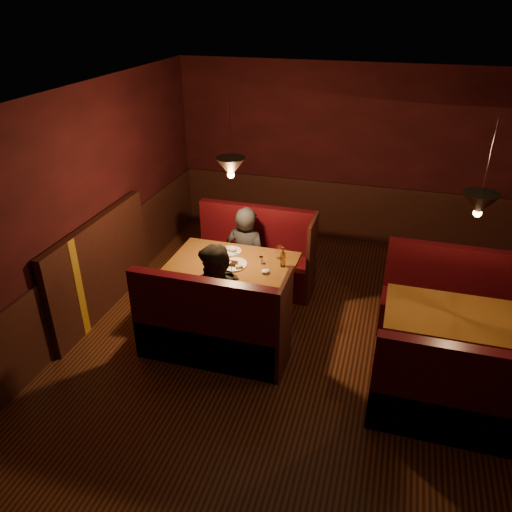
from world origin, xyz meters
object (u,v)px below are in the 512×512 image
(main_bench_near, at_px, (212,332))
(second_table, at_px, (451,330))
(diner_a, at_px, (246,239))
(second_bench_far, at_px, (447,307))
(main_table, at_px, (235,274))
(diner_b, at_px, (217,285))
(second_bench_near, at_px, (454,402))
(main_bench_far, at_px, (255,261))

(main_bench_near, bearing_deg, second_table, 10.67)
(second_table, distance_m, diner_a, 2.85)
(diner_a, bearing_deg, second_bench_far, -177.29)
(main_table, bearing_deg, diner_a, 94.30)
(main_bench_near, height_order, second_table, main_bench_near)
(main_table, xyz_separation_m, diner_b, (-0.01, -0.57, 0.18))
(diner_a, distance_m, diner_b, 1.22)
(main_table, distance_m, second_bench_far, 2.67)
(main_bench_near, distance_m, second_bench_far, 2.92)
(main_table, distance_m, diner_a, 0.68)
(main_bench_near, height_order, diner_b, diner_b)
(second_bench_near, bearing_deg, main_table, 154.54)
(main_table, height_order, main_bench_far, main_bench_far)
(main_bench_near, distance_m, diner_a, 1.60)
(second_table, bearing_deg, main_table, 171.20)
(second_bench_near, bearing_deg, diner_b, 165.66)
(main_bench_far, height_order, diner_b, diner_b)
(second_bench_far, distance_m, diner_a, 2.72)
(diner_a, bearing_deg, second_table, 165.34)
(main_bench_far, relative_size, main_bench_near, 1.00)
(main_table, bearing_deg, main_bench_near, -88.83)
(second_table, distance_m, second_bench_near, 0.88)
(second_table, distance_m, second_bench_far, 0.88)
(main_bench_near, height_order, diner_a, diner_a)
(second_bench_far, bearing_deg, main_table, -170.33)
(second_table, relative_size, second_bench_near, 0.90)
(second_bench_far, relative_size, diner_a, 0.95)
(main_bench_near, bearing_deg, diner_a, 92.50)
(second_bench_far, relative_size, diner_b, 0.95)
(main_bench_far, xyz_separation_m, second_bench_far, (2.60, -0.44, -0.01))
(second_bench_far, height_order, second_bench_near, same)
(main_table, relative_size, main_bench_far, 0.91)
(main_bench_near, xyz_separation_m, diner_a, (-0.07, 1.53, 0.45))
(main_table, xyz_separation_m, second_table, (2.59, -0.40, -0.05))
(main_table, distance_m, second_bench_near, 2.92)
(main_bench_far, distance_m, diner_a, 0.51)
(diner_b, bearing_deg, main_bench_far, 103.52)
(second_bench_near, height_order, diner_b, diner_b)
(second_bench_far, height_order, diner_b, diner_b)
(second_table, height_order, second_bench_far, second_bench_far)
(main_bench_far, distance_m, diner_b, 1.53)
(main_table, bearing_deg, main_bench_far, 88.82)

